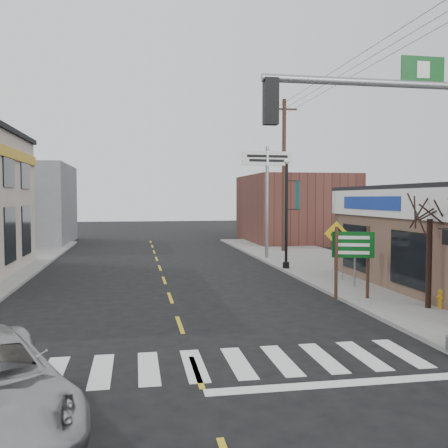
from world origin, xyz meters
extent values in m
plane|color=black|center=(0.00, 0.00, 0.00)|extent=(140.00, 140.00, 0.00)
cube|color=slate|center=(9.00, 13.00, 0.07)|extent=(6.00, 38.00, 0.13)
cube|color=gold|center=(0.00, 8.00, 0.01)|extent=(0.12, 56.00, 0.01)
cube|color=silver|center=(0.00, 0.40, 0.01)|extent=(11.00, 2.20, 0.01)
cube|color=#542E26|center=(12.00, 30.00, 2.80)|extent=(8.00, 10.00, 5.60)
cube|color=slate|center=(-11.00, 32.00, 3.20)|extent=(9.00, 10.00, 6.40)
cylinder|color=gray|center=(3.80, -0.05, 6.24)|extent=(4.80, 0.17, 0.17)
cube|color=black|center=(1.60, -0.05, 5.75)|extent=(0.31, 0.24, 0.98)
cube|color=#064612|center=(5.11, -0.05, 6.57)|extent=(1.04, 0.05, 0.60)
cube|color=#432B1F|center=(5.70, 6.08, 1.42)|extent=(0.09, 0.09, 2.57)
cube|color=#432B1F|center=(6.90, 6.08, 1.42)|extent=(0.09, 0.09, 2.57)
cube|color=#0C461F|center=(6.30, 6.02, 2.06)|extent=(1.47, 0.05, 0.92)
cylinder|color=#C58B14|center=(8.50, 4.15, 0.38)|extent=(0.18, 0.18, 0.50)
sphere|color=#C58B14|center=(8.50, 4.15, 0.65)|extent=(0.20, 0.20, 0.20)
cylinder|color=gray|center=(6.95, 9.07, 1.33)|extent=(0.06, 0.06, 2.40)
cube|color=gold|center=(6.95, 9.04, 2.24)|extent=(1.02, 0.03, 1.02)
cylinder|color=black|center=(6.30, 13.91, 2.82)|extent=(0.14, 0.14, 5.38)
sphere|color=silver|center=(6.30, 13.91, 5.56)|extent=(0.29, 0.29, 0.29)
cube|color=#0E5253|center=(6.87, 13.91, 3.85)|extent=(0.02, 0.57, 1.45)
cylinder|color=gray|center=(6.50, 18.46, 3.45)|extent=(0.20, 0.20, 6.64)
cube|color=silver|center=(6.50, 18.46, 6.06)|extent=(3.13, 0.18, 0.83)
cylinder|color=black|center=(8.13, 4.27, 1.58)|extent=(0.18, 0.18, 2.90)
ellipsoid|color=black|center=(9.10, 9.40, 0.50)|extent=(0.99, 0.99, 0.74)
cylinder|color=#3D311A|center=(8.64, 22.07, 5.22)|extent=(0.27, 0.27, 10.19)
cube|color=#3D311A|center=(8.64, 22.07, 9.65)|extent=(1.77, 0.11, 0.11)
camera|label=1|loc=(-1.26, -10.41, 3.71)|focal=40.00mm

